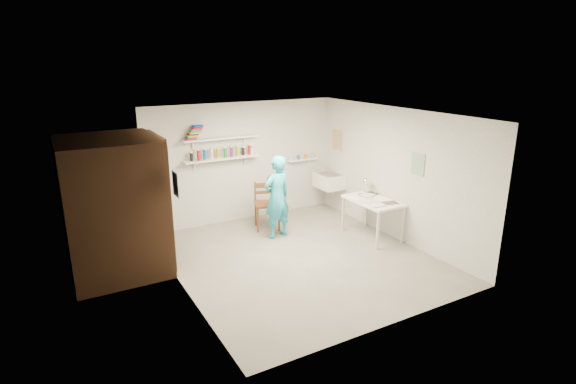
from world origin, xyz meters
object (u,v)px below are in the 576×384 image
desk_lamp (366,181)px  wooden_chair (267,204)px  belfast_sink (329,181)px  work_table (372,218)px  wall_clock (273,180)px  man (277,197)px

desk_lamp → wooden_chair: bearing=151.3°
belfast_sink → work_table: bearing=-94.0°
wall_clock → wooden_chair: size_ratio=0.28×
wooden_chair → desk_lamp: bearing=-9.8°
wall_clock → desk_lamp: wall_clock is taller
belfast_sink → wall_clock: (-1.60, -0.47, 0.33)m
man → wall_clock: man is taller
wall_clock → desk_lamp: bearing=-32.2°
man → work_table: (1.53, -0.88, -0.41)m
wooden_chair → desk_lamp: 1.96m
wooden_chair → work_table: bearing=-23.3°
work_table → man: bearing=150.1°
belfast_sink → man: 1.78m
man → desk_lamp: (1.71, -0.44, 0.17)m
work_table → desk_lamp: 0.75m
man → desk_lamp: man is taller
man → wall_clock: (0.04, 0.22, 0.26)m
belfast_sink → wall_clock: 1.70m
belfast_sink → work_table: (-0.11, -1.57, -0.34)m
wooden_chair → desk_lamp: (1.67, -0.92, 0.44)m
belfast_sink → desk_lamp: size_ratio=4.40×
man → wooden_chair: size_ratio=1.54×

